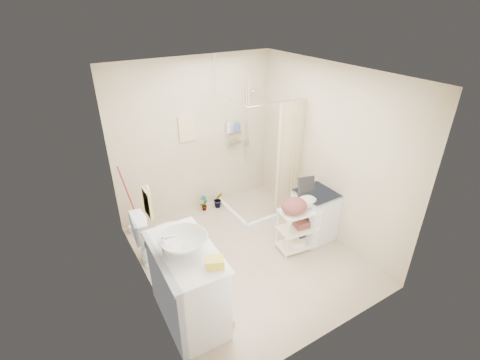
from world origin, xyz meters
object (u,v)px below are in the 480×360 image
at_px(laundry_rack, 298,225).
at_px(toilet, 162,234).
at_px(washing_machine, 314,215).
at_px(vanity, 188,285).

bearing_deg(laundry_rack, toilet, 162.31).
bearing_deg(toilet, washing_machine, -103.26).
distance_m(vanity, toilet, 1.19).
height_order(toilet, laundry_rack, laundry_rack).
bearing_deg(vanity, laundry_rack, 12.12).
bearing_deg(toilet, vanity, 179.70).
distance_m(toilet, laundry_rack, 1.97).
height_order(vanity, laundry_rack, vanity).
relative_size(vanity, toilet, 1.42).
bearing_deg(washing_machine, laundry_rack, -166.82).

